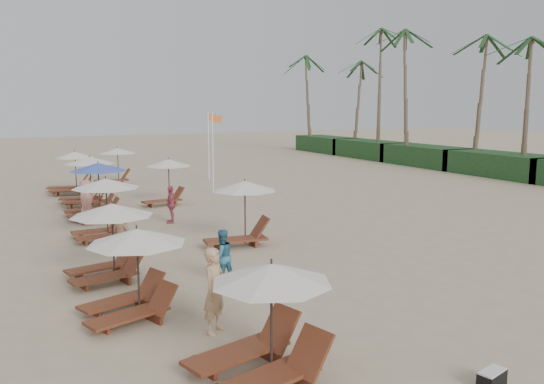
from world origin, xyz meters
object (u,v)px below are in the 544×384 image
lounger_station_5 (85,181)px  lounger_station_6 (70,175)px  lounger_station_0 (257,326)px  lounger_station_2 (106,239)px  lounger_station_4 (93,191)px  beachgoer_near (215,290)px  duffel_bag (492,379)px  inland_station_1 (166,176)px  beachgoer_far_b (86,202)px  beachgoer_mid_b (123,232)px  beachgoer_far_a (171,204)px  lounger_station_3 (102,205)px  inland_station_0 (240,209)px  lounger_station_1 (129,271)px  flag_pole_near (213,148)px  inland_station_2 (115,163)px  beachgoer_mid_a (222,256)px

lounger_station_5 → lounger_station_6: (-0.22, 4.10, -0.15)m
lounger_station_0 → lounger_station_2: (-1.36, 7.03, 0.18)m
lounger_station_0 → lounger_station_4: bearing=91.0°
beachgoer_near → duffel_bag: beachgoer_near is taller
lounger_station_6 → lounger_station_5: bearing=-86.9°
lounger_station_0 → lounger_station_2: size_ratio=1.07×
lounger_station_4 → inland_station_1: lounger_station_4 is taller
beachgoer_far_b → beachgoer_mid_b: bearing=-158.7°
beachgoer_far_a → inland_station_1: bearing=-174.1°
lounger_station_2 → lounger_station_3: lounger_station_3 is taller
inland_station_0 → beachgoer_near: inland_station_0 is taller
lounger_station_1 → lounger_station_6: bearing=87.0°
beachgoer_near → flag_pole_near: (6.71, 18.05, 1.55)m
lounger_station_5 → inland_station_2: size_ratio=1.00×
lounger_station_6 → inland_station_1: size_ratio=1.01×
lounger_station_4 → beachgoer_mid_b: 6.71m
lounger_station_2 → duffel_bag: size_ratio=4.11×
lounger_station_0 → beachgoer_far_a: bearing=80.0°
lounger_station_6 → duffel_bag: (3.86, -25.75, -0.86)m
lounger_station_1 → beachgoer_mid_b: (0.98, 5.51, -0.32)m
beachgoer_mid_b → beachgoer_far_a: bearing=-71.9°
duffel_bag → lounger_station_4: bearing=101.7°
beachgoer_mid_a → flag_pole_near: (5.34, 14.90, 1.75)m
lounger_station_3 → beachgoer_mid_b: bearing=-85.0°
lounger_station_3 → inland_station_2: same height
lounger_station_3 → beachgoer_far_a: bearing=29.2°
lounger_station_3 → lounger_station_4: lounger_station_4 is taller
lounger_station_2 → flag_pole_near: flag_pole_near is taller
lounger_station_6 → inland_station_1: (3.76, -5.78, 0.39)m
lounger_station_6 → inland_station_2: size_ratio=0.97×
lounger_station_2 → inland_station_2: (3.91, 19.36, 0.16)m
lounger_station_4 → beachgoer_far_a: bearing=-42.7°
lounger_station_0 → lounger_station_2: bearing=100.9°
inland_station_0 → flag_pole_near: (3.27, 11.39, 1.20)m
inland_station_2 → beachgoer_near: 24.25m
inland_station_0 → beachgoer_mid_b: size_ratio=1.86×
lounger_station_6 → beachgoer_far_a: bearing=-74.5°
lounger_station_0 → lounger_station_5: lounger_station_5 is taller
lounger_station_2 → beachgoer_far_b: size_ratio=1.37×
lounger_station_5 → duffel_bag: (3.64, -21.65, -1.01)m
lounger_station_1 → flag_pole_near: 18.35m
lounger_station_5 → beachgoer_far_a: 6.44m
lounger_station_4 → inland_station_0: 8.15m
inland_station_1 → beachgoer_far_a: 4.39m
lounger_station_4 → duffel_bag: 18.65m
lounger_station_1 → lounger_station_4: (1.10, 12.20, 0.11)m
inland_station_2 → flag_pole_near: bearing=-55.2°
beachgoer_near → duffel_bag: (3.44, -4.36, -0.77)m
inland_station_0 → beachgoer_near: (-3.44, -6.66, -0.35)m
lounger_station_0 → lounger_station_1: 4.19m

